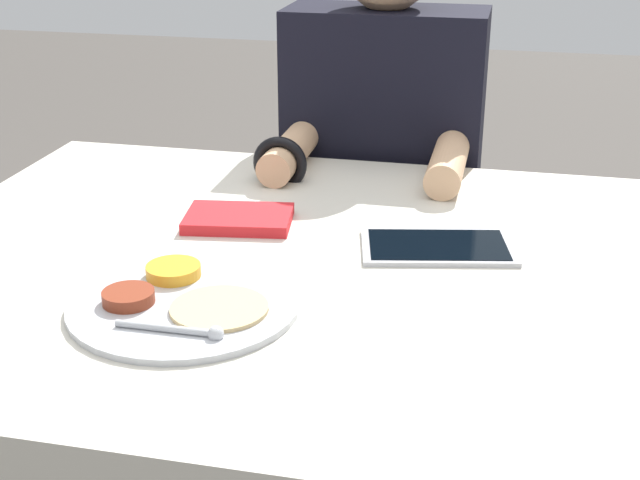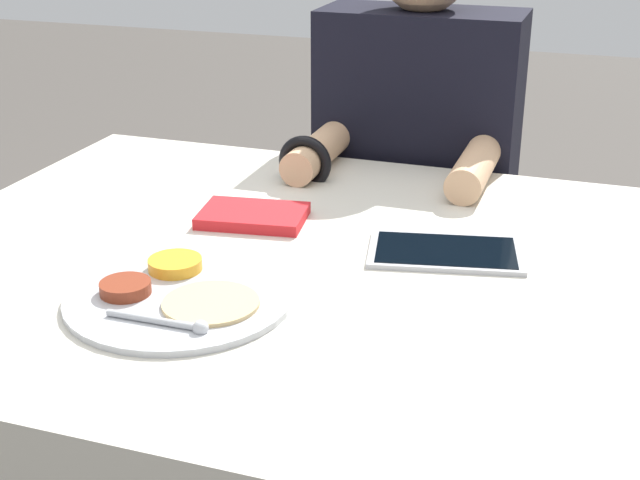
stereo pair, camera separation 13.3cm
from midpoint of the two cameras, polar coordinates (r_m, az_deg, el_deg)
The scene contains 5 objects.
dining_table at distance 1.62m, azimuth -4.45°, elevation -13.81°, with size 1.29×1.06×0.77m.
thali_tray at distance 1.29m, azimuth -11.76°, elevation -3.94°, with size 0.33×0.33×0.03m.
red_notebook at distance 1.56m, azimuth -7.67°, elevation 1.26°, with size 0.20×0.15×0.02m.
tablet_device at distance 1.45m, azimuth 4.96°, elevation -0.49°, with size 0.27×0.19×0.01m.
person_diner at distance 2.07m, azimuth 2.05°, elevation 1.08°, with size 0.43×0.45×1.24m.
Camera 1 is at (0.34, -1.25, 1.35)m, focal length 50.00 mm.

